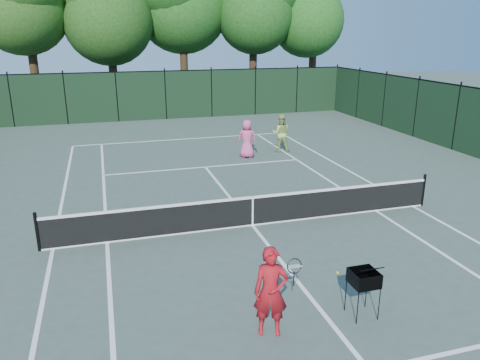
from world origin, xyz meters
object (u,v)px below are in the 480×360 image
object	(u,v)px
coach	(271,292)
loose_ball_midcourt	(338,273)
ball_hopper	(364,278)
player_pink	(247,139)
player_green	(281,133)

from	to	relation	value
coach	loose_ball_midcourt	distance (m)	2.93
coach	ball_hopper	size ratio (longest dim) A/B	1.78
coach	ball_hopper	bearing A→B (deg)	18.54
ball_hopper	loose_ball_midcourt	size ratio (longest dim) A/B	14.42
player_pink	player_green	size ratio (longest dim) A/B	0.96
coach	player_pink	size ratio (longest dim) A/B	1.02
ball_hopper	loose_ball_midcourt	distance (m)	1.83
player_pink	ball_hopper	xyz separation A→B (m)	(-1.43, -12.32, -0.03)
coach	player_pink	distance (m)	12.80
player_green	player_pink	bearing A→B (deg)	35.54
coach	player_green	size ratio (longest dim) A/B	0.99
coach	player_pink	world-z (taller)	coach
player_pink	loose_ball_midcourt	size ratio (longest dim) A/B	25.11
player_green	ball_hopper	size ratio (longest dim) A/B	1.81
ball_hopper	loose_ball_midcourt	bearing A→B (deg)	78.62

